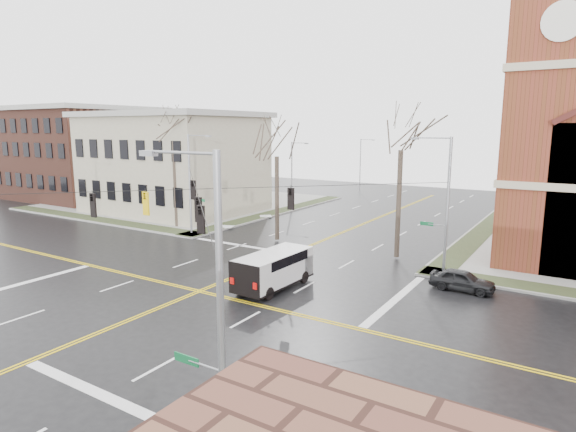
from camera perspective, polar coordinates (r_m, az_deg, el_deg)
The scene contains 17 objects.
ground at distance 29.79m, azimuth -10.46°, elevation -8.76°, with size 120.00×120.00×0.00m, color black.
sidewalks at distance 29.77m, azimuth -10.46°, elevation -8.62°, with size 80.00×80.00×0.17m.
road_markings at distance 29.79m, azimuth -10.46°, elevation -8.75°, with size 100.00×100.00×0.01m.
civic_building_a at distance 58.02m, azimuth -13.32°, elevation 5.95°, with size 18.00×14.00×11.00m, color gray.
civic_building_b at distance 74.69m, azimuth -23.14°, elevation 6.71°, with size 18.00×16.00×12.00m, color brown.
signal_pole_ne at distance 33.37m, azimuth 18.11°, elevation 1.71°, with size 2.75×0.22×9.00m.
signal_pole_nw at distance 44.57m, azimuth -11.41°, elevation 4.07°, with size 2.75×0.22×9.00m.
signal_pole_se at distance 12.94m, azimuth -8.59°, elevation -11.13°, with size 2.75×0.22×9.00m.
span_wires at distance 28.39m, azimuth -10.87°, elevation 3.15°, with size 23.02×23.02×0.03m.
traffic_signals at distance 28.02m, azimuth -11.74°, elevation 1.48°, with size 8.21×8.26×1.30m.
streetlight_north_a at distance 57.28m, azimuth 0.57°, elevation 5.14°, with size 2.30×0.20×8.00m.
streetlight_north_b at distance 74.99m, azimuth 8.67°, elevation 6.25°, with size 2.30×0.20×8.00m.
cargo_van at distance 29.71m, azimuth -1.44°, elevation -6.02°, with size 2.47×5.86×2.19m.
parked_car_a at distance 31.10m, azimuth 19.95°, elevation -7.16°, with size 1.52×3.78×1.29m, color black.
tree_nw_far at distance 47.93m, azimuth -13.45°, elevation 9.30°, with size 4.00×4.00×12.49m.
tree_nw_near at distance 40.83m, azimuth -1.34°, elevation 7.73°, with size 4.00×4.00×10.77m.
tree_ne at distance 36.02m, azimuth 13.27°, elevation 8.44°, with size 4.00×4.00×11.95m.
Camera 1 is at (19.27, -20.56, 9.66)m, focal length 30.00 mm.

